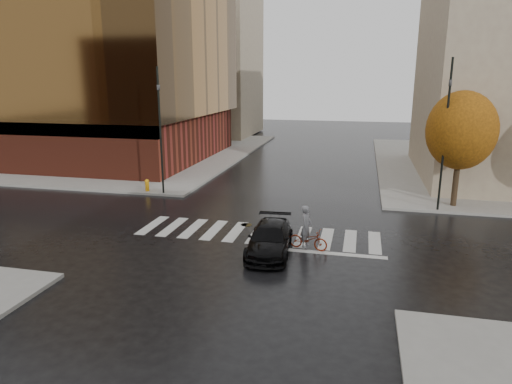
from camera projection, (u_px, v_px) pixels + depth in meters
ground at (255, 237)px, 21.56m from camera, size 120.00×120.00×0.00m
sidewalk_nw at (101, 151)px, 46.00m from camera, size 30.00×30.00×0.15m
crosswalk at (257, 233)px, 22.03m from camera, size 12.00×3.00×0.01m
office_glass at (65, 66)px, 41.36m from camera, size 27.00×19.00×16.00m
building_nw_far at (199, 54)px, 57.52m from camera, size 14.00×12.00×20.00m
tree_ne_a at (461, 131)px, 25.24m from camera, size 3.80×3.80×6.50m
sedan at (270, 239)px, 19.47m from camera, size 2.09×4.45×1.26m
cyclist at (307, 234)px, 19.88m from camera, size 1.82×0.95×1.97m
traffic_light_nw at (160, 122)px, 28.02m from camera, size 0.21×0.18×7.81m
traffic_light_ne at (446, 124)px, 24.30m from camera, size 0.20×0.23×8.19m
fire_hydrant at (147, 185)px, 29.48m from camera, size 0.28×0.28×0.79m
manhole at (246, 225)px, 23.29m from camera, size 0.72×0.72×0.01m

